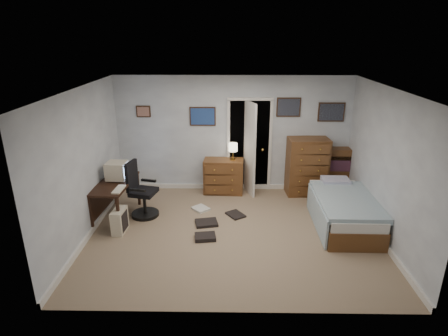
# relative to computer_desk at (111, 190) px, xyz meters

# --- Properties ---
(floor) EXTENTS (5.00, 4.00, 0.02)m
(floor) POSITION_rel_computer_desk_xyz_m (2.28, -0.56, -0.56)
(floor) COLOR #88755D
(floor) RESTS_ON ground
(computer_desk) EXTENTS (0.65, 1.27, 0.71)m
(computer_desk) POSITION_rel_computer_desk_xyz_m (0.00, 0.00, 0.00)
(computer_desk) COLOR black
(computer_desk) RESTS_ON floor
(crt_monitor) EXTENTS (0.39, 0.37, 0.34)m
(crt_monitor) POSITION_rel_computer_desk_xyz_m (0.11, 0.14, 0.34)
(crt_monitor) COLOR beige
(crt_monitor) RESTS_ON computer_desk
(keyboard) EXTENTS (0.17, 0.39, 0.02)m
(keyboard) POSITION_rel_computer_desk_xyz_m (0.26, -0.36, 0.18)
(keyboard) COLOR beige
(keyboard) RESTS_ON computer_desk
(pc_tower) EXTENTS (0.22, 0.41, 0.43)m
(pc_tower) POSITION_rel_computer_desk_xyz_m (0.29, -0.56, -0.33)
(pc_tower) COLOR beige
(pc_tower) RESTS_ON floor
(office_chair) EXTENTS (0.63, 0.63, 1.08)m
(office_chair) POSITION_rel_computer_desk_xyz_m (0.53, 0.08, -0.13)
(office_chair) COLOR black
(office_chair) RESTS_ON floor
(media_stack) EXTENTS (0.17, 0.17, 0.85)m
(media_stack) POSITION_rel_computer_desk_xyz_m (-0.04, 1.54, -0.12)
(media_stack) COLOR maroon
(media_stack) RESTS_ON floor
(low_dresser) EXTENTS (0.87, 0.48, 0.75)m
(low_dresser) POSITION_rel_computer_desk_xyz_m (2.08, 1.21, -0.17)
(low_dresser) COLOR brown
(low_dresser) RESTS_ON floor
(table_lamp) EXTENTS (0.20, 0.20, 0.37)m
(table_lamp) POSITION_rel_computer_desk_xyz_m (2.28, 1.21, 0.47)
(table_lamp) COLOR gold
(table_lamp) RESTS_ON low_dresser
(doorway) EXTENTS (0.96, 1.12, 2.05)m
(doorway) POSITION_rel_computer_desk_xyz_m (2.63, 1.71, 0.45)
(doorway) COLOR black
(doorway) RESTS_ON floor
(tall_dresser) EXTENTS (0.87, 0.55, 1.24)m
(tall_dresser) POSITION_rel_computer_desk_xyz_m (3.87, 1.19, 0.07)
(tall_dresser) COLOR brown
(tall_dresser) RESTS_ON floor
(headboard_bookcase) EXTENTS (1.11, 0.31, 0.99)m
(headboard_bookcase) POSITION_rel_computer_desk_xyz_m (4.36, 1.30, -0.02)
(headboard_bookcase) COLOR brown
(headboard_bookcase) RESTS_ON floor
(bed) EXTENTS (1.05, 1.91, 0.62)m
(bed) POSITION_rel_computer_desk_xyz_m (4.27, -0.23, -0.25)
(bed) COLOR brown
(bed) RESTS_ON floor
(wall_posters) EXTENTS (4.38, 0.04, 0.60)m
(wall_posters) POSITION_rel_computer_desk_xyz_m (2.85, 1.42, 1.20)
(wall_posters) COLOR #331E11
(wall_posters) RESTS_ON floor
(floor_clutter) EXTENTS (1.10, 1.47, 0.07)m
(floor_clutter) POSITION_rel_computer_desk_xyz_m (1.86, -0.27, -0.52)
(floor_clutter) COLOR black
(floor_clutter) RESTS_ON floor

